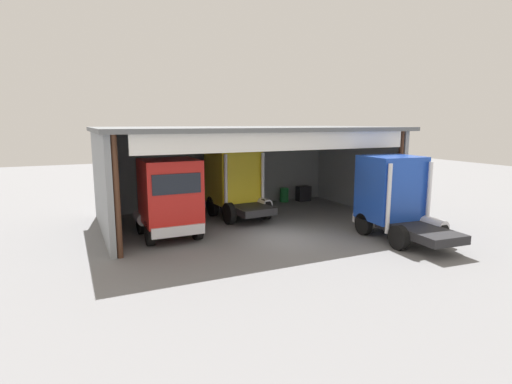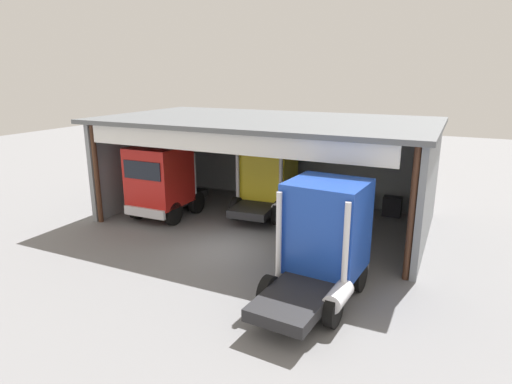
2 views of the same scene
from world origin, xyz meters
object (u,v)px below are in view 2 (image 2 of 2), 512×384
truck_red_center_bay (162,180)px  truck_yellow_right_bay (267,177)px  oil_drum (366,203)px  truck_blue_center_left_bay (323,238)px  tool_cart (392,206)px

truck_red_center_bay → truck_yellow_right_bay: (4.40, 2.85, 0.02)m
truck_yellow_right_bay → oil_drum: truck_yellow_right_bay is taller
truck_red_center_bay → truck_blue_center_left_bay: bearing=156.1°
truck_red_center_bay → truck_blue_center_left_bay: size_ratio=0.84×
truck_red_center_bay → tool_cart: size_ratio=4.38×
truck_yellow_right_bay → tool_cart: bearing=17.2°
truck_red_center_bay → oil_drum: bearing=-149.3°
truck_yellow_right_bay → tool_cart: (5.90, 2.35, -1.46)m
tool_cart → truck_yellow_right_bay: bearing=-158.3°
tool_cart → oil_drum: bearing=169.6°
truck_red_center_bay → tool_cart: truck_red_center_bay is taller
oil_drum → truck_yellow_right_bay: bearing=-150.3°
truck_blue_center_left_bay → tool_cart: truck_blue_center_left_bay is taller
truck_blue_center_left_bay → truck_red_center_bay: bearing=161.2°
truck_blue_center_left_bay → oil_drum: bearing=97.4°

